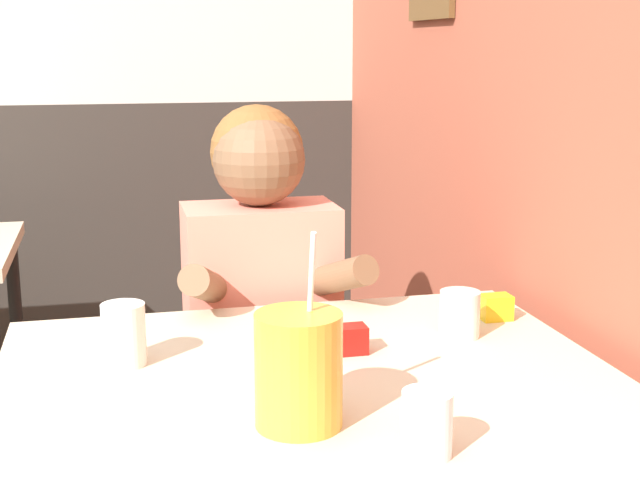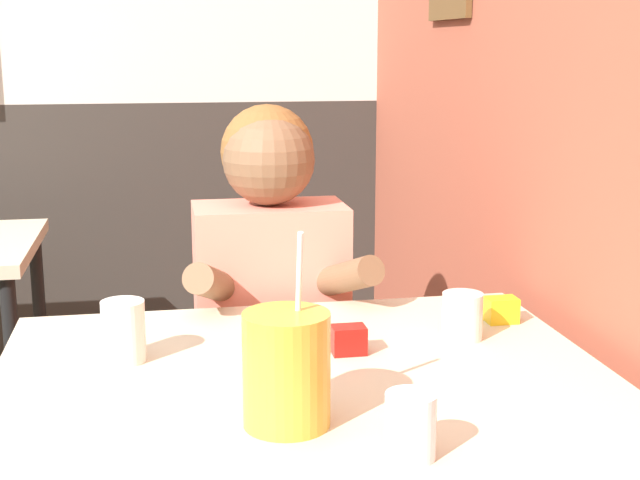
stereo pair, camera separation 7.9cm
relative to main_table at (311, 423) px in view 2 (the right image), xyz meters
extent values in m
cube|color=#9E4C38|center=(0.59, 0.70, 0.65)|extent=(0.06, 4.29, 2.70)
cube|color=#332D28|center=(-0.66, 1.88, -0.15)|extent=(5.44, 0.06, 1.10)
cube|color=beige|center=(0.00, 0.00, 0.04)|extent=(1.02, 0.94, 0.04)
cylinder|color=black|center=(0.47, 0.43, -0.34)|extent=(0.04, 0.04, 0.72)
cylinder|color=black|center=(-0.62, 0.97, -0.34)|extent=(0.04, 0.04, 0.72)
cylinder|color=black|center=(-0.62, 1.51, -0.34)|extent=(0.04, 0.04, 0.72)
cube|color=#EA7F6B|center=(0.01, 0.62, 0.00)|extent=(0.34, 0.20, 0.50)
sphere|color=brown|center=(0.01, 0.65, 0.37)|extent=(0.21, 0.21, 0.21)
sphere|color=brown|center=(0.01, 0.62, 0.35)|extent=(0.20, 0.20, 0.20)
cylinder|color=brown|center=(-0.12, 0.48, 0.11)|extent=(0.14, 0.27, 0.15)
cylinder|color=brown|center=(0.15, 0.48, 0.11)|extent=(0.14, 0.27, 0.15)
cylinder|color=gold|center=(-0.06, -0.14, 0.15)|extent=(0.13, 0.13, 0.17)
cylinder|color=white|center=(-0.04, -0.14, 0.28)|extent=(0.01, 0.04, 0.14)
cylinder|color=silver|center=(0.09, -0.27, 0.11)|extent=(0.07, 0.07, 0.09)
cylinder|color=silver|center=(-0.30, 0.18, 0.12)|extent=(0.07, 0.07, 0.11)
cylinder|color=silver|center=(0.32, 0.19, 0.11)|extent=(0.08, 0.08, 0.09)
cube|color=#B7140F|center=(0.09, 0.15, 0.09)|extent=(0.06, 0.04, 0.05)
cube|color=yellow|center=(0.43, 0.27, 0.09)|extent=(0.06, 0.04, 0.05)
camera|label=1|loc=(-0.30, -1.31, 0.60)|focal=50.00mm
camera|label=2|loc=(-0.23, -1.32, 0.60)|focal=50.00mm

